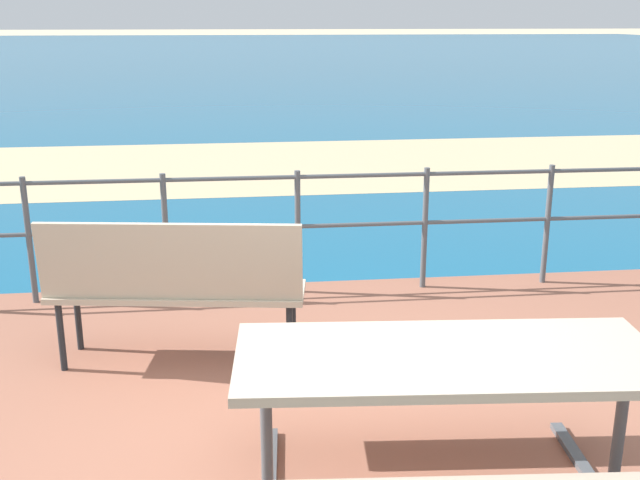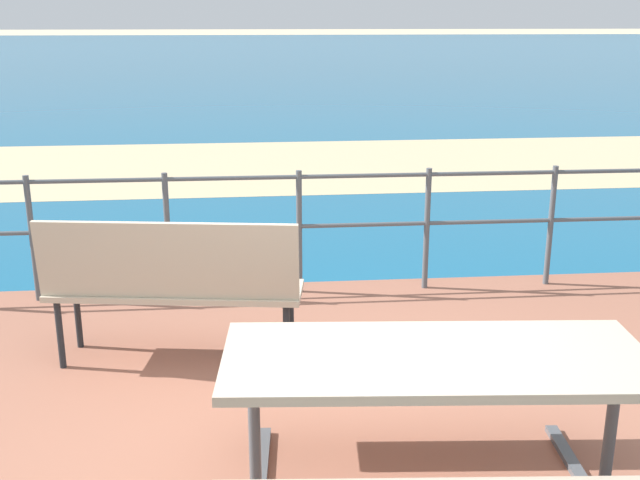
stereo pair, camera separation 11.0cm
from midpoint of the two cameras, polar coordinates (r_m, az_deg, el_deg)
ground_plane at (r=3.79m, az=1.84°, el=-17.41°), size 240.00×240.00×0.00m
patio_paving at (r=3.77m, az=1.84°, el=-17.03°), size 6.40×5.20×0.06m
sea_water at (r=43.17m, az=-4.84°, el=13.67°), size 90.00×90.00×0.01m
beach_strip at (r=11.21m, az=-3.11°, el=5.66°), size 54.04×4.69×0.01m
picnic_table at (r=3.18m, az=9.63°, el=-11.36°), size 1.81×1.50×0.76m
park_bench at (r=4.57m, az=-10.39°, el=-2.89°), size 1.57×0.63×0.94m
railing_fence at (r=5.72m, az=-1.03°, el=1.68°), size 5.94×0.04×0.95m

